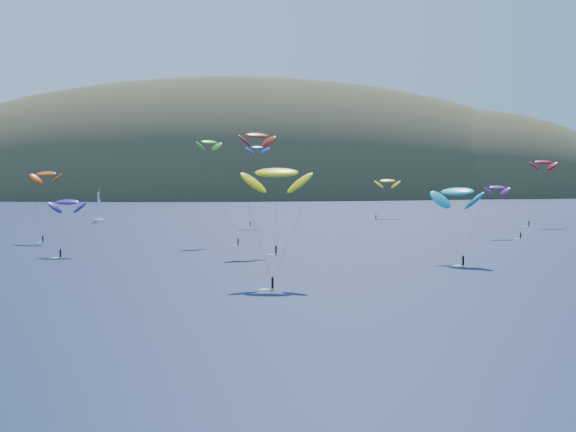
# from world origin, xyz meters

# --- Properties ---
(ground) EXTENTS (2800.00, 2800.00, 0.00)m
(ground) POSITION_xyz_m (0.00, 0.00, 0.00)
(ground) COLOR black
(ground) RESTS_ON ground
(island) EXTENTS (730.00, 300.00, 210.00)m
(island) POSITION_xyz_m (39.40, 562.36, -10.74)
(island) COLOR #3D3526
(island) RESTS_ON ground
(sailboat) EXTENTS (10.13, 8.90, 12.11)m
(sailboat) POSITION_xyz_m (-57.14, 214.53, 0.97)
(sailboat) COLOR white
(sailboat) RESTS_ON ground
(kitesurfer_1) EXTENTS (9.81, 9.60, 19.83)m
(kitesurfer_1) POSITION_xyz_m (-61.86, 134.04, 17.32)
(kitesurfer_1) COLOR yellow
(kitesurfer_1) RESTS_ON ground
(kitesurfer_2) EXTENTS (11.65, 12.77, 20.75)m
(kitesurfer_2) POSITION_xyz_m (-11.52, 49.47, 17.69)
(kitesurfer_2) COLOR yellow
(kitesurfer_2) RESTS_ON ground
(kitesurfer_3) EXTENTS (11.21, 12.73, 27.32)m
(kitesurfer_3) POSITION_xyz_m (-20.24, 123.81, 25.27)
(kitesurfer_3) COLOR yellow
(kitesurfer_3) RESTS_ON ground
(kitesurfer_4) EXTENTS (7.90, 5.85, 28.08)m
(kitesurfer_4) POSITION_xyz_m (-2.47, 186.34, 25.94)
(kitesurfer_4) COLOR yellow
(kitesurfer_4) RESTS_ON ground
(kitesurfer_5) EXTENTS (11.10, 14.66, 17.07)m
(kitesurfer_5) POSITION_xyz_m (27.20, 73.87, 13.93)
(kitesurfer_5) COLOR yellow
(kitesurfer_5) RESTS_ON ground
(kitesurfer_6) EXTENTS (8.37, 9.23, 15.61)m
(kitesurfer_6) POSITION_xyz_m (58.52, 131.13, 13.56)
(kitesurfer_6) COLOR yellow
(kitesurfer_6) RESTS_ON ground
(kitesurfer_8) EXTENTS (11.86, 6.68, 23.67)m
(kitesurfer_8) POSITION_xyz_m (91.43, 173.75, 21.10)
(kitesurfer_8) COLOR yellow
(kitesurfer_8) RESTS_ON ground
(kitesurfer_9) EXTENTS (9.72, 11.98, 28.46)m
(kitesurfer_9) POSITION_xyz_m (-10.22, 99.98, 25.93)
(kitesurfer_9) COLOR yellow
(kitesurfer_9) RESTS_ON ground
(kitesurfer_10) EXTENTS (8.09, 9.46, 13.52)m
(kitesurfer_10) POSITION_xyz_m (-51.40, 97.70, 11.32)
(kitesurfer_10) COLOR yellow
(kitesurfer_10) RESTS_ON ground
(kitesurfer_11) EXTENTS (12.77, 13.77, 17.05)m
(kitesurfer_11) POSITION_xyz_m (51.84, 225.70, 14.40)
(kitesurfer_11) COLOR yellow
(kitesurfer_11) RESTS_ON ground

